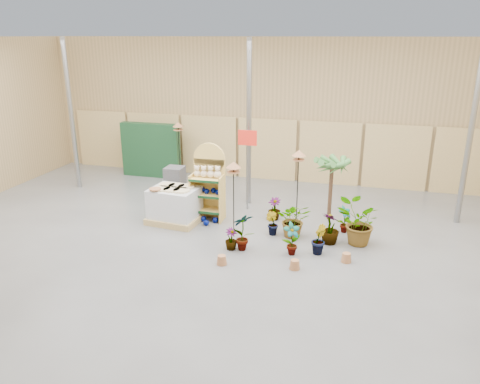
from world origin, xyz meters
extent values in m
cube|color=#565656|center=(0.00, 0.00, -0.05)|extent=(15.00, 12.00, 0.10)
cube|color=white|center=(0.00, 0.00, 4.55)|extent=(15.00, 12.00, 0.10)
cube|color=#93784C|center=(0.00, 6.05, 2.25)|extent=(15.00, 0.10, 4.50)
cylinder|color=gray|center=(-5.50, 3.50, 2.25)|extent=(0.14, 0.14, 4.50)
cylinder|color=gray|center=(5.50, 3.50, 2.25)|extent=(0.14, 0.14, 4.50)
cylinder|color=gray|center=(0.00, 3.50, 2.25)|extent=(0.14, 0.14, 4.50)
cube|color=tan|center=(-6.00, 5.92, 1.00)|extent=(1.90, 0.06, 2.00)
cube|color=tan|center=(-4.00, 5.92, 1.00)|extent=(1.90, 0.06, 2.00)
cube|color=tan|center=(-2.00, 5.92, 1.00)|extent=(1.90, 0.06, 2.00)
cube|color=tan|center=(0.00, 5.92, 1.00)|extent=(1.90, 0.06, 2.00)
cube|color=tan|center=(2.00, 5.92, 1.00)|extent=(1.90, 0.06, 2.00)
cube|color=tan|center=(4.00, 5.92, 1.00)|extent=(1.90, 0.06, 2.00)
cube|color=tan|center=(6.00, 5.92, 1.00)|extent=(1.90, 0.06, 2.00)
cube|color=#D3AC52|center=(-0.71, 2.22, 0.78)|extent=(0.83, 0.10, 1.56)
cylinder|color=#D3AC52|center=(-0.71, 2.22, 1.56)|extent=(0.83, 0.10, 0.83)
cube|color=#D3AC52|center=(-0.71, 1.98, 0.28)|extent=(0.80, 0.48, 0.04)
cube|color=#0F3819|center=(-0.71, 1.75, 0.28)|extent=(0.79, 0.05, 0.06)
cube|color=#D3AC52|center=(-0.71, 1.98, 0.69)|extent=(0.80, 0.48, 0.04)
cube|color=#0F3819|center=(-0.71, 1.75, 0.69)|extent=(0.79, 0.05, 0.06)
cube|color=#D3AC52|center=(-0.71, 1.98, 1.10)|extent=(0.80, 0.48, 0.04)
cube|color=#0F3819|center=(-0.71, 1.75, 1.10)|extent=(0.79, 0.05, 0.06)
cube|color=#D3AC52|center=(-1.10, 1.98, 0.60)|extent=(0.05, 0.46, 1.20)
cube|color=#D3AC52|center=(-0.31, 1.98, 0.60)|extent=(0.05, 0.46, 1.20)
sphere|color=beige|center=(-0.98, 2.04, 1.21)|extent=(0.17, 0.17, 0.17)
sphere|color=beige|center=(-0.98, 2.04, 1.34)|extent=(0.13, 0.13, 0.13)
sphere|color=beige|center=(-0.80, 2.04, 1.21)|extent=(0.17, 0.17, 0.17)
sphere|color=beige|center=(-0.80, 2.04, 1.35)|extent=(0.13, 0.13, 0.13)
sphere|color=beige|center=(-0.61, 2.04, 1.22)|extent=(0.18, 0.18, 0.18)
sphere|color=beige|center=(-0.61, 2.04, 1.36)|extent=(0.13, 0.13, 0.13)
sphere|color=beige|center=(-0.43, 2.04, 1.22)|extent=(0.19, 0.19, 0.19)
sphere|color=beige|center=(-0.43, 2.04, 1.37)|extent=(0.13, 0.13, 0.13)
sphere|color=#020C55|center=(-1.00, 1.96, 0.78)|extent=(0.14, 0.14, 0.14)
sphere|color=#020C55|center=(-0.85, 2.07, 0.78)|extent=(0.14, 0.14, 0.14)
sphere|color=#020C55|center=(-0.71, 1.96, 0.78)|extent=(0.14, 0.14, 0.14)
sphere|color=#020C55|center=(-0.56, 2.07, 0.78)|extent=(0.14, 0.14, 0.14)
sphere|color=#020C55|center=(-0.41, 1.96, 0.78)|extent=(0.14, 0.14, 0.14)
sphere|color=#020C55|center=(-0.92, 1.58, 0.07)|extent=(0.15, 0.15, 0.15)
sphere|color=#020C55|center=(-0.76, 1.82, 0.07)|extent=(0.15, 0.15, 0.15)
sphere|color=#020C55|center=(-0.60, 1.58, 0.07)|extent=(0.15, 0.15, 0.15)
sphere|color=#020C55|center=(-0.44, 1.82, 0.07)|extent=(0.15, 0.15, 0.15)
cube|color=tan|center=(-1.46, 1.64, 0.08)|extent=(1.35, 1.17, 0.16)
cube|color=silver|center=(-1.46, 1.64, 0.52)|extent=(1.24, 1.05, 0.73)
cylinder|color=beige|center=(-1.72, 1.48, 0.91)|extent=(0.42, 0.42, 0.04)
cylinder|color=beige|center=(-1.46, 1.48, 0.91)|extent=(0.42, 0.42, 0.04)
cylinder|color=beige|center=(-1.19, 1.48, 0.91)|extent=(0.42, 0.42, 0.04)
cylinder|color=beige|center=(-1.72, 1.80, 0.91)|extent=(0.42, 0.42, 0.04)
cylinder|color=beige|center=(-1.46, 1.80, 0.91)|extent=(0.42, 0.42, 0.04)
cylinder|color=beige|center=(-1.19, 1.80, 0.91)|extent=(0.42, 0.42, 0.04)
cube|color=#38383A|center=(-2.07, 3.13, 0.25)|extent=(0.50, 0.50, 0.50)
cube|color=#38383A|center=(-2.07, 3.13, 0.75)|extent=(0.50, 0.50, 0.50)
cube|color=#143A1E|center=(-3.80, 5.20, 0.90)|extent=(2.00, 0.30, 1.80)
cylinder|color=gray|center=(0.10, 3.00, 1.10)|extent=(0.05, 0.05, 2.20)
cube|color=red|center=(0.10, 2.96, 2.00)|extent=(0.50, 0.03, 0.40)
cylinder|color=black|center=(0.24, 1.17, 0.79)|extent=(0.02, 0.02, 1.59)
cylinder|color=#A46840|center=(0.24, 1.17, 1.59)|extent=(0.30, 0.30, 0.02)
cone|color=#A46840|center=(0.24, 1.17, 1.76)|extent=(0.34, 0.34, 0.14)
cylinder|color=black|center=(1.56, 2.25, 0.85)|extent=(0.02, 0.02, 1.69)
cylinder|color=#A46840|center=(1.56, 2.25, 1.69)|extent=(0.30, 0.30, 0.02)
cone|color=#A46840|center=(1.56, 2.25, 1.86)|extent=(0.34, 0.34, 0.14)
cylinder|color=black|center=(-2.53, 4.61, 0.88)|extent=(0.02, 0.02, 1.76)
cylinder|color=#A46840|center=(-2.53, 4.61, 1.76)|extent=(0.30, 0.30, 0.02)
cone|color=#A46840|center=(-2.53, 4.61, 1.93)|extent=(0.34, 0.34, 0.14)
cylinder|color=#4A311F|center=(2.32, 2.86, 0.70)|extent=(0.10, 0.10, 1.40)
imported|color=#427D38|center=(0.63, 0.50, 0.44)|extent=(0.55, 0.55, 0.88)
imported|color=#427D38|center=(1.61, 1.52, 0.43)|extent=(0.89, 0.81, 0.86)
imported|color=#427D38|center=(2.47, 1.35, 0.37)|extent=(0.57, 0.57, 0.75)
imported|color=#427D38|center=(2.75, 2.07, 0.34)|extent=(0.42, 0.42, 0.67)
imported|color=#427D38|center=(1.09, 1.50, 0.28)|extent=(0.38, 0.36, 0.56)
imported|color=#427D38|center=(0.38, 0.45, 0.25)|extent=(0.39, 0.39, 0.49)
imported|color=#427D38|center=(1.72, 0.53, 0.37)|extent=(0.47, 0.44, 0.74)
imported|color=#427D38|center=(2.27, 0.76, 0.33)|extent=(0.30, 0.37, 0.66)
imported|color=#427D38|center=(3.07, 1.45, 0.52)|extent=(1.08, 0.99, 1.04)
imported|color=#427D38|center=(0.96, 2.46, 0.29)|extent=(0.38, 0.38, 0.59)
camera|label=1|loc=(3.09, -8.66, 4.56)|focal=35.00mm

